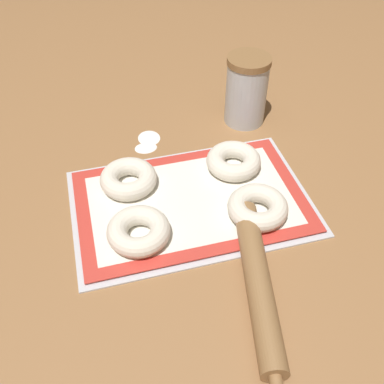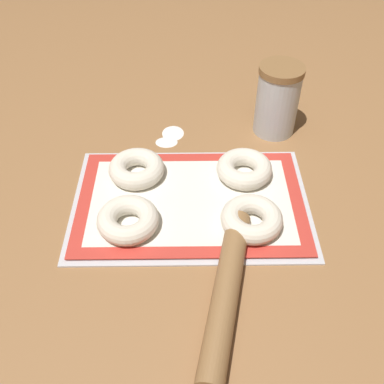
% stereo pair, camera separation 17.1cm
% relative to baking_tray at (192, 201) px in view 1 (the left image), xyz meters
% --- Properties ---
extents(ground_plane, '(2.80, 2.80, 0.00)m').
position_rel_baking_tray_xyz_m(ground_plane, '(-0.00, -0.00, -0.00)').
color(ground_plane, olive).
extents(baking_tray, '(0.51, 0.34, 0.01)m').
position_rel_baking_tray_xyz_m(baking_tray, '(0.00, 0.00, 0.00)').
color(baking_tray, silver).
rests_on(baking_tray, ground_plane).
extents(baking_mat, '(0.48, 0.31, 0.00)m').
position_rel_baking_tray_xyz_m(baking_mat, '(0.00, 0.00, 0.01)').
color(baking_mat, red).
rests_on(baking_mat, baking_tray).
extents(bagel_front_left, '(0.12, 0.12, 0.04)m').
position_rel_baking_tray_xyz_m(bagel_front_left, '(-0.13, -0.08, 0.03)').
color(bagel_front_left, silver).
rests_on(bagel_front_left, baking_mat).
extents(bagel_front_right, '(0.12, 0.12, 0.04)m').
position_rel_baking_tray_xyz_m(bagel_front_right, '(0.12, -0.08, 0.03)').
color(bagel_front_right, silver).
rests_on(bagel_front_right, baking_mat).
extents(bagel_back_left, '(0.12, 0.12, 0.04)m').
position_rel_baking_tray_xyz_m(bagel_back_left, '(-0.12, 0.08, 0.03)').
color(bagel_back_left, silver).
rests_on(bagel_back_left, baking_mat).
extents(bagel_back_right, '(0.12, 0.12, 0.04)m').
position_rel_baking_tray_xyz_m(bagel_back_right, '(0.12, 0.07, 0.03)').
color(bagel_back_right, silver).
rests_on(bagel_back_right, baking_mat).
extents(flour_canister, '(0.11, 0.11, 0.18)m').
position_rel_baking_tray_xyz_m(flour_canister, '(0.21, 0.26, 0.09)').
color(flour_canister, silver).
rests_on(flour_canister, ground_plane).
extents(rolling_pin, '(0.12, 0.44, 0.05)m').
position_rel_baking_tray_xyz_m(rolling_pin, '(0.06, -0.24, 0.02)').
color(rolling_pin, olive).
rests_on(rolling_pin, ground_plane).
extents(flour_patch_near, '(0.06, 0.06, 0.00)m').
position_rel_baking_tray_xyz_m(flour_patch_near, '(-0.05, 0.25, -0.00)').
color(flour_patch_near, white).
rests_on(flour_patch_near, ground_plane).
extents(flour_patch_far, '(0.06, 0.04, 0.00)m').
position_rel_baking_tray_xyz_m(flour_patch_far, '(-0.06, 0.21, -0.00)').
color(flour_patch_far, white).
rests_on(flour_patch_far, ground_plane).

